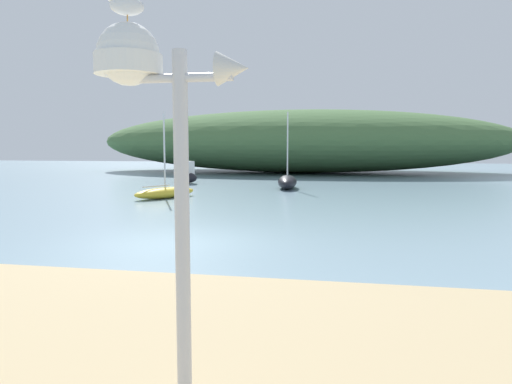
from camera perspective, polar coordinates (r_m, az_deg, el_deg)
The scene contains 7 objects.
ground_plane at distance 12.22m, azimuth -9.08°, elevation -6.11°, with size 120.00×120.00×0.00m, color #7A99A8.
distant_hill at distance 44.40m, azimuth 5.61°, elevation 6.22°, with size 39.21×15.52×5.86m, color #476B3D.
mast_structure at distance 3.86m, azimuth -13.24°, elevation 11.69°, with size 1.25×0.54×3.25m.
seagull_on_radar at distance 4.06m, azimuth -15.84°, elevation 21.34°, with size 0.35×0.22×0.25m.
motorboat_inner_mooring at distance 31.54m, azimuth -8.64°, elevation 2.08°, with size 2.43×2.01×1.48m.
sailboat_near_shore at distance 22.54m, azimuth -11.10°, elevation -0.02°, with size 2.59×3.47×4.10m.
sailboat_off_point at distance 27.13m, azimuth 3.87°, elevation 1.28°, with size 1.40×3.65×4.44m.
Camera 1 is at (4.06, -11.25, 2.48)m, focal length 32.55 mm.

